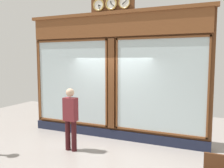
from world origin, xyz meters
TOP-DOWN VIEW (x-y plane):
  - shop_facade at (0.00, -0.13)m, footprint 5.85×0.42m
  - pedestrian at (0.62, 1.36)m, footprint 0.37×0.24m

SIDE VIEW (x-z plane):
  - pedestrian at x=0.62m, z-range 0.09..1.78m
  - shop_facade at x=0.00m, z-range -0.22..4.13m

